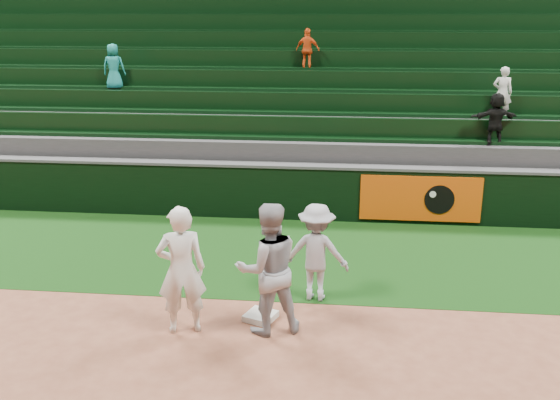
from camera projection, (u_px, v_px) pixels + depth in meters
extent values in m
plane|color=brown|center=(249.00, 328.00, 9.23)|extent=(70.00, 70.00, 0.00)
cube|color=black|center=(273.00, 253.00, 12.08)|extent=(36.00, 4.20, 0.01)
cube|color=white|center=(261.00, 316.00, 9.49)|extent=(0.55, 0.55, 0.10)
imported|color=white|center=(181.00, 270.00, 8.90)|extent=(0.81, 0.65, 1.92)
imported|color=#A0A2AA|center=(268.00, 269.00, 8.89)|extent=(1.16, 1.03, 1.96)
imported|color=#A4A5B1|center=(316.00, 252.00, 9.95)|extent=(1.10, 0.71, 1.61)
cube|color=black|center=(284.00, 192.00, 14.00)|extent=(36.00, 0.35, 1.20)
cube|color=#D84C0A|center=(420.00, 199.00, 13.52)|extent=(2.60, 0.05, 1.00)
cylinder|color=black|center=(439.00, 200.00, 13.45)|extent=(0.64, 0.02, 0.64)
cylinder|color=white|center=(433.00, 194.00, 13.41)|extent=(0.14, 0.02, 0.14)
cube|color=#424244|center=(284.00, 165.00, 13.82)|extent=(36.00, 0.40, 0.06)
cube|color=#313133|center=(287.00, 174.00, 14.63)|extent=(36.00, 0.85, 1.65)
cube|color=black|center=(288.00, 127.00, 14.56)|extent=(36.00, 0.14, 0.50)
cube|color=black|center=(287.00, 137.00, 14.46)|extent=(36.00, 0.45, 0.08)
cube|color=#313133|center=(290.00, 157.00, 15.37)|extent=(36.00, 0.85, 2.10)
cube|color=black|center=(291.00, 103.00, 15.24)|extent=(36.00, 0.14, 0.50)
cube|color=black|center=(291.00, 112.00, 15.13)|extent=(36.00, 0.45, 0.08)
cube|color=#313133|center=(293.00, 141.00, 16.11)|extent=(36.00, 0.85, 2.55)
cube|color=black|center=(294.00, 81.00, 15.91)|extent=(36.00, 0.14, 0.50)
cube|color=black|center=(294.00, 90.00, 15.81)|extent=(36.00, 0.45, 0.08)
cube|color=#313133|center=(296.00, 127.00, 16.86)|extent=(36.00, 0.85, 3.00)
cube|color=black|center=(297.00, 60.00, 16.59)|extent=(36.00, 0.14, 0.50)
cube|color=black|center=(297.00, 69.00, 16.49)|extent=(36.00, 0.45, 0.08)
cube|color=#313133|center=(298.00, 114.00, 17.60)|extent=(36.00, 0.85, 3.45)
cube|color=black|center=(300.00, 41.00, 17.27)|extent=(36.00, 0.14, 0.50)
cube|color=black|center=(299.00, 49.00, 17.17)|extent=(36.00, 0.45, 0.08)
cube|color=#313133|center=(301.00, 101.00, 18.34)|extent=(36.00, 0.85, 3.90)
cube|color=black|center=(302.00, 24.00, 17.95)|extent=(36.00, 0.14, 0.50)
cube|color=black|center=(302.00, 31.00, 17.85)|extent=(36.00, 0.45, 0.08)
cube|color=#313133|center=(303.00, 90.00, 19.09)|extent=(36.00, 0.85, 4.35)
cube|color=black|center=(304.00, 8.00, 18.63)|extent=(36.00, 0.14, 0.50)
cube|color=black|center=(304.00, 15.00, 18.52)|extent=(36.00, 0.45, 0.08)
imported|color=#167B79|center=(114.00, 67.00, 16.00)|extent=(0.59, 0.41, 1.16)
imported|color=#E44D15|center=(308.00, 50.00, 16.19)|extent=(0.68, 0.41, 1.08)
imported|color=black|center=(495.00, 119.00, 13.72)|extent=(1.12, 0.58, 1.15)
imported|color=silver|center=(502.00, 93.00, 14.36)|extent=(0.48, 0.36, 1.19)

